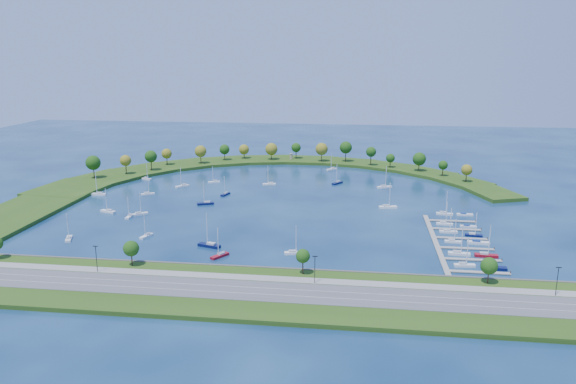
# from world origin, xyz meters

# --- Properties ---
(ground) EXTENTS (700.00, 700.00, 0.00)m
(ground) POSITION_xyz_m (0.00, 0.00, 0.00)
(ground) COLOR #071E43
(ground) RESTS_ON ground
(south_shoreline) EXTENTS (420.00, 43.10, 11.60)m
(south_shoreline) POSITION_xyz_m (0.03, -122.88, 1.00)
(south_shoreline) COLOR #294813
(south_shoreline) RESTS_ON ground
(breakwater) EXTENTS (286.74, 247.64, 2.00)m
(breakwater) POSITION_xyz_m (-46.33, 48.72, 0.99)
(breakwater) COLOR #294813
(breakwater) RESTS_ON ground
(breakwater_trees) EXTENTS (242.74, 93.17, 15.08)m
(breakwater_trees) POSITION_xyz_m (-18.46, 87.16, 10.74)
(breakwater_trees) COLOR #382314
(breakwater_trees) RESTS_ON breakwater
(harbor_tower) EXTENTS (2.60, 2.60, 4.39)m
(harbor_tower) POSITION_xyz_m (-6.97, 114.98, 4.25)
(harbor_tower) COLOR gray
(harbor_tower) RESTS_ON breakwater
(dock_system) EXTENTS (24.28, 82.00, 1.60)m
(dock_system) POSITION_xyz_m (85.30, -61.00, 0.35)
(dock_system) COLOR gray
(dock_system) RESTS_ON ground
(moored_boat_0) EXTENTS (10.36, 5.70, 14.67)m
(moored_boat_0) POSITION_xyz_m (-17.69, -78.76, 0.99)
(moored_boat_0) COLOR #09103E
(moored_boat_0) RESTS_ON ground
(moored_boat_1) EXTENTS (7.59, 7.08, 11.94)m
(moored_boat_1) POSITION_xyz_m (-65.54, -36.63, 0.90)
(moored_boat_1) COLOR white
(moored_boat_1) RESTS_ON ground
(moored_boat_2) EXTENTS (7.53, 5.99, 11.20)m
(moored_boat_2) POSITION_xyz_m (-76.92, 3.90, 0.88)
(moored_boat_2) COLOR white
(moored_boat_2) RESTS_ON ground
(moored_boat_3) EXTENTS (9.25, 6.09, 13.27)m
(moored_boat_3) POSITION_xyz_m (59.91, 38.65, 0.95)
(moored_boat_3) COLOR white
(moored_boat_3) RESTS_ON ground
(moored_boat_4) EXTENTS (6.58, 8.37, 12.42)m
(moored_boat_4) POSITION_xyz_m (-10.31, -89.93, 0.92)
(moored_boat_4) COLOR maroon
(moored_boat_4) RESTS_ON ground
(moored_boat_5) EXTENTS (7.65, 5.21, 11.02)m
(moored_boat_5) POSITION_xyz_m (-92.46, 41.97, 0.88)
(moored_boat_5) COLOR white
(moored_boat_5) RESTS_ON ground
(moored_boat_6) EXTENTS (6.86, 8.49, 12.69)m
(moored_boat_6) POSITION_xyz_m (31.00, 46.03, 0.93)
(moored_boat_6) COLOR #09103E
(moored_boat_6) RESTS_ON ground
(moored_boat_7) EXTENTS (7.45, 4.90, 10.69)m
(moored_boat_7) POSITION_xyz_m (-46.76, 39.13, 0.87)
(moored_boat_7) COLOR white
(moored_boat_7) RESTS_ON ground
(moored_boat_8) EXTENTS (9.17, 2.58, 13.48)m
(moored_boat_8) POSITION_xyz_m (-104.90, -0.79, 0.95)
(moored_boat_8) COLOR white
(moored_boat_8) RESTS_ON ground
(moored_boat_9) EXTENTS (8.58, 4.29, 12.16)m
(moored_boat_9) POSITION_xyz_m (19.01, -82.72, 0.91)
(moored_boat_9) COLOR white
(moored_boat_9) RESTS_ON ground
(moored_boat_10) EXTENTS (4.31, 7.71, 10.93)m
(moored_boat_10) POSITION_xyz_m (-49.02, -69.71, 0.88)
(moored_boat_10) COLOR white
(moored_boat_10) RESTS_ON ground
(moored_boat_11) EXTENTS (2.05, 7.17, 10.51)m
(moored_boat_11) POSITION_xyz_m (-68.89, -41.38, 0.87)
(moored_boat_11) COLOR white
(moored_boat_11) RESTS_ON ground
(moored_boat_12) EXTENTS (8.53, 4.08, 12.08)m
(moored_boat_12) POSITION_xyz_m (-11.00, 37.42, 0.91)
(moored_boat_12) COLOR white
(moored_boat_12) RESTS_ON ground
(moored_boat_13) EXTENTS (9.75, 4.50, 13.83)m
(moored_boat_13) POSITION_xyz_m (59.90, -7.45, 0.96)
(moored_boat_13) COLOR white
(moored_boat_13) RESTS_ON ground
(moored_boat_14) EXTENTS (4.28, 8.04, 11.38)m
(moored_boat_14) POSITION_xyz_m (-32.06, 8.90, 0.89)
(moored_boat_14) COLOR #09103E
(moored_boat_14) RESTS_ON ground
(moored_boat_15) EXTENTS (8.99, 5.02, 12.74)m
(moored_boat_15) POSITION_xyz_m (-83.40, -34.25, 0.93)
(moored_boat_15) COLOR white
(moored_boat_15) RESTS_ON ground
(moored_boat_16) EXTENTS (7.55, 6.96, 11.81)m
(moored_boat_16) POSITION_xyz_m (25.29, 88.60, 0.90)
(moored_boat_16) COLOR white
(moored_boat_16) RESTS_ON ground
(moored_boat_17) EXTENTS (9.23, 5.70, 13.15)m
(moored_boat_17) POSITION_xyz_m (-37.78, -12.71, 0.94)
(moored_boat_17) COLOR #09103E
(moored_boat_17) RESTS_ON ground
(moored_boat_18) EXTENTS (5.09, 8.28, 11.79)m
(moored_boat_18) POSITION_xyz_m (-81.47, -77.85, 0.90)
(moored_boat_18) COLOR white
(moored_boat_18) RESTS_ON ground
(moored_boat_19) EXTENTS (7.60, 7.59, 12.33)m
(moored_boat_19) POSITION_xyz_m (-63.07, 25.23, 0.92)
(moored_boat_19) COLOR white
(moored_boat_19) RESTS_ON ground
(docked_boat_0) EXTENTS (8.08, 2.87, 11.65)m
(docked_boat_0) POSITION_xyz_m (85.52, -87.86, 0.90)
(docked_boat_0) COLOR white
(docked_boat_0) RESTS_ON ground
(docked_boat_1) EXTENTS (9.64, 3.52, 1.92)m
(docked_boat_1) POSITION_xyz_m (95.96, -89.43, 0.71)
(docked_boat_1) COLOR #09103E
(docked_boat_1) RESTS_ON ground
(docked_boat_2) EXTENTS (8.94, 3.18, 12.89)m
(docked_boat_2) POSITION_xyz_m (85.51, -75.13, 0.93)
(docked_boat_2) COLOR white
(docked_boat_2) RESTS_ON ground
(docked_boat_3) EXTENTS (9.27, 3.16, 13.40)m
(docked_boat_3) POSITION_xyz_m (96.00, -75.92, 0.95)
(docked_boat_3) COLOR maroon
(docked_boat_3) RESTS_ON ground
(docked_boat_4) EXTENTS (7.38, 2.63, 10.63)m
(docked_boat_4) POSITION_xyz_m (85.54, -59.80, 0.87)
(docked_boat_4) COLOR white
(docked_boat_4) RESTS_ON ground
(docked_boat_5) EXTENTS (9.40, 3.10, 1.89)m
(docked_boat_5) POSITION_xyz_m (95.96, -60.21, 0.69)
(docked_boat_5) COLOR white
(docked_boat_5) RESTS_ON ground
(docked_boat_6) EXTENTS (8.08, 2.37, 11.82)m
(docked_boat_6) POSITION_xyz_m (85.52, -46.06, 0.90)
(docked_boat_6) COLOR white
(docked_boat_6) RESTS_ON ground
(docked_boat_7) EXTENTS (7.76, 3.14, 11.09)m
(docked_boat_7) POSITION_xyz_m (96.03, -49.76, 0.88)
(docked_boat_7) COLOR #09103E
(docked_boat_7) RESTS_ON ground
(docked_boat_8) EXTENTS (7.92, 2.96, 11.38)m
(docked_boat_8) POSITION_xyz_m (85.53, -33.88, 0.89)
(docked_boat_8) COLOR white
(docked_boat_8) RESTS_ON ground
(docked_boat_9) EXTENTS (7.63, 2.42, 1.54)m
(docked_boat_9) POSITION_xyz_m (95.99, -36.69, 0.57)
(docked_boat_9) COLOR white
(docked_boat_9) RESTS_ON ground
(docked_boat_10) EXTENTS (8.51, 3.36, 12.18)m
(docked_boat_10) POSITION_xyz_m (87.92, -16.36, 0.91)
(docked_boat_10) COLOR white
(docked_boat_10) RESTS_ON ground
(docked_boat_11) EXTENTS (8.00, 2.35, 1.63)m
(docked_boat_11) POSITION_xyz_m (97.88, -16.40, 0.60)
(docked_boat_11) COLOR white
(docked_boat_11) RESTS_ON ground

